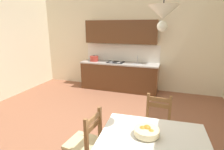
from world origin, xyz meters
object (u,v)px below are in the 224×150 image
(fruit_bowl, at_px, (147,131))
(dining_chair_kitchen_side, at_px, (157,125))
(dining_table, at_px, (153,148))
(dining_chair_tv_side, at_px, (85,143))
(kitchen_cabinetry, at_px, (119,64))
(pendant_lamp, at_px, (163,13))

(fruit_bowl, bearing_deg, dining_chair_kitchen_side, 85.27)
(dining_chair_kitchen_side, bearing_deg, dining_table, -88.76)
(dining_chair_tv_side, bearing_deg, fruit_bowl, -2.39)
(kitchen_cabinetry, distance_m, dining_chair_kitchen_side, 3.12)
(pendant_lamp, bearing_deg, dining_table, -90.46)
(dining_table, relative_size, dining_chair_tv_side, 1.41)
(dining_chair_tv_side, xyz_separation_m, fruit_bowl, (0.84, -0.03, 0.37))
(kitchen_cabinetry, height_order, dining_chair_tv_side, kitchen_cabinetry)
(kitchen_cabinetry, relative_size, dining_chair_kitchen_side, 2.67)
(kitchen_cabinetry, bearing_deg, dining_table, -67.80)
(dining_chair_kitchen_side, relative_size, pendant_lamp, 1.16)
(pendant_lamp, bearing_deg, dining_chair_tv_side, -174.95)
(pendant_lamp, bearing_deg, kitchen_cabinetry, 113.07)
(dining_table, xyz_separation_m, pendant_lamp, (0.00, 0.15, 1.52))
(kitchen_cabinetry, height_order, fruit_bowl, kitchen_cabinetry)
(dining_table, height_order, dining_chair_kitchen_side, dining_chair_kitchen_side)
(dining_chair_kitchen_side, height_order, fruit_bowl, dining_chair_kitchen_side)
(dining_chair_tv_side, xyz_separation_m, pendant_lamp, (0.92, 0.08, 1.70))
(kitchen_cabinetry, distance_m, dining_table, 3.88)
(dining_chair_tv_side, bearing_deg, dining_table, -4.08)
(pendant_lamp, bearing_deg, dining_chair_kitchen_side, 91.60)
(dining_chair_tv_side, height_order, pendant_lamp, pendant_lamp)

